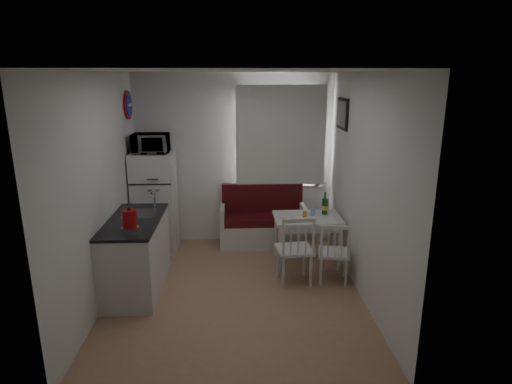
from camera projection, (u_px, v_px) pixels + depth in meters
The scene contains 22 objects.
floor at pixel (235, 292), 5.21m from camera, with size 3.00×3.50×0.02m, color tan.
ceiling at pixel (232, 71), 4.53m from camera, with size 3.00×3.50×0.02m, color white.
wall_back at pixel (235, 160), 6.56m from camera, with size 3.00×0.02×2.60m, color white.
wall_front at pixel (232, 249), 3.19m from camera, with size 3.00×0.02×2.60m, color white.
wall_left at pixel (101, 191), 4.81m from camera, with size 0.02×3.50×2.60m, color white.
wall_right at pixel (364, 188), 4.94m from camera, with size 0.02×3.50×2.60m, color white.
window at pixel (280, 139), 6.47m from camera, with size 1.22×0.06×1.47m, color silver.
curtain at pixel (281, 136), 6.39m from camera, with size 1.35×0.02×1.50m, color white.
kitchen_counter at pixel (136, 254), 5.19m from camera, with size 0.62×1.32×1.16m.
wall_sign at pixel (129, 105), 5.98m from camera, with size 0.40×0.40×0.03m, color #191F9A.
picture_frame at pixel (342, 114), 5.80m from camera, with size 0.04×0.52×0.42m, color black.
bench at pixel (263, 225), 6.61m from camera, with size 1.31×0.50×0.94m.
dining_table at pixel (307, 222), 5.87m from camera, with size 0.92×0.66×0.68m.
chair_left at pixel (296, 243), 5.23m from camera, with size 0.47×0.45×0.49m.
chair_right at pixel (336, 247), 5.28m from camera, with size 0.44×0.43×0.43m.
fridge at pixel (155, 202), 6.32m from camera, with size 0.59×0.59×1.48m, color white.
microwave at pixel (151, 143), 6.04m from camera, with size 0.50×0.34×0.28m, color white.
kettle at pixel (130, 219), 4.70m from camera, with size 0.19×0.19×0.25m, color #A30D0F.
wine_bottle at pixel (325, 203), 5.92m from camera, with size 0.08×0.08×0.32m, color #15421D, non-canonical shape.
drinking_glass_orange at pixel (305, 215), 5.79m from camera, with size 0.06×0.06×0.09m, color orange.
drinking_glass_blue at pixel (313, 212), 5.89m from camera, with size 0.06×0.06×0.10m, color #8CC2EE.
plate at pixel (286, 216), 5.86m from camera, with size 0.23×0.23×0.02m, color white.
Camera 1 is at (0.04, -4.71, 2.55)m, focal length 30.00 mm.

